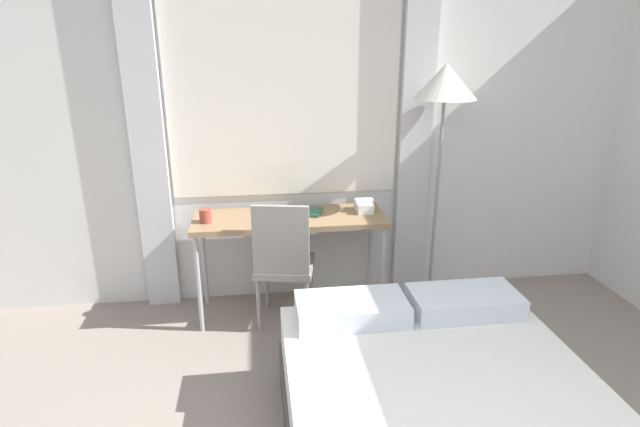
# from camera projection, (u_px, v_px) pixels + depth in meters

# --- Properties ---
(wall_back_with_window) EXTENTS (5.79, 0.13, 2.70)m
(wall_back_with_window) POSITION_uv_depth(u_px,v_px,m) (317.00, 127.00, 3.73)
(wall_back_with_window) COLOR silver
(wall_back_with_window) RESTS_ON ground_plane
(desk) EXTENTS (1.38, 0.48, 0.77)m
(desk) POSITION_uv_depth(u_px,v_px,m) (290.00, 225.00, 3.61)
(desk) COLOR #937551
(desk) RESTS_ON ground_plane
(desk_chair) EXTENTS (0.47, 0.47, 0.95)m
(desk_chair) POSITION_uv_depth(u_px,v_px,m) (284.00, 259.00, 3.47)
(desk_chair) COLOR gray
(desk_chair) RESTS_ON ground_plane
(standing_lamp) EXTENTS (0.44, 0.44, 1.82)m
(standing_lamp) POSITION_uv_depth(u_px,v_px,m) (445.00, 94.00, 3.44)
(standing_lamp) COLOR #4C4C51
(standing_lamp) RESTS_ON ground_plane
(telephone) EXTENTS (0.13, 0.18, 0.10)m
(telephone) POSITION_uv_depth(u_px,v_px,m) (364.00, 206.00, 3.69)
(telephone) COLOR white
(telephone) RESTS_ON desk
(book) EXTENTS (0.31, 0.26, 0.02)m
(book) POSITION_uv_depth(u_px,v_px,m) (303.00, 211.00, 3.66)
(book) COLOR #33664C
(book) RESTS_ON desk
(mug) EXTENTS (0.08, 0.08, 0.09)m
(mug) POSITION_uv_depth(u_px,v_px,m) (206.00, 216.00, 3.46)
(mug) COLOR #993F33
(mug) RESTS_ON desk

